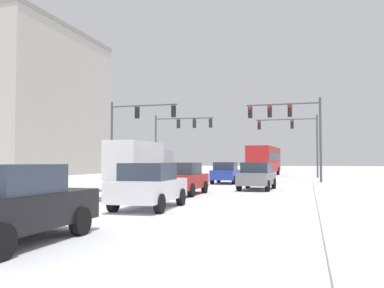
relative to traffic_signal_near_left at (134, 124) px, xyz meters
name	(u,v)px	position (x,y,z in m)	size (l,w,h in m)	color
wheel_track_left_lane	(130,194)	(4.50, -10.56, -4.62)	(1.14, 32.09, 0.01)	#4C4C51
wheel_track_right_lane	(85,193)	(1.85, -10.56, -4.62)	(0.86, 32.09, 0.01)	#4C4C51
sidewalk_kerb_right	(367,201)	(15.67, -12.02, -4.57)	(4.00, 32.09, 0.12)	white
traffic_signal_near_left	(134,124)	(0.00, 0.00, 0.00)	(5.68, 0.44, 6.50)	#47474C
traffic_signal_near_right	(290,121)	(12.04, 2.07, 0.15)	(5.65, 0.48, 6.50)	#47474C
traffic_signal_far_right	(295,133)	(12.08, 14.02, 0.03)	(6.34, 0.41, 6.50)	#47474C
traffic_signal_far_left	(179,131)	(0.52, 10.17, 0.17)	(6.21, 0.64, 6.50)	#47474C
car_blue_lead	(226,173)	(7.31, 0.67, -3.81)	(1.90, 4.13, 1.62)	#233899
car_grey_second	(257,176)	(10.44, -5.73, -3.81)	(2.00, 4.18, 1.62)	slate
car_red_third	(183,178)	(7.25, -10.30, -3.81)	(1.84, 4.10, 1.62)	red
car_white_fourth	(149,186)	(7.91, -16.51, -3.81)	(1.93, 4.15, 1.62)	silver
car_black_fifth	(11,204)	(7.57, -23.19, -3.81)	(1.84, 4.10, 1.62)	black
bus_oncoming	(264,159)	(8.37, 19.01, -2.64)	(3.05, 11.10, 3.38)	#B21E1E
box_truck_delivery	(140,162)	(2.03, -3.42, -2.99)	(2.41, 7.44, 3.02)	#B7BABF
office_building_far_left_block	(9,104)	(-23.79, 14.18, 4.52)	(18.90, 20.61, 18.28)	#B2ADA3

